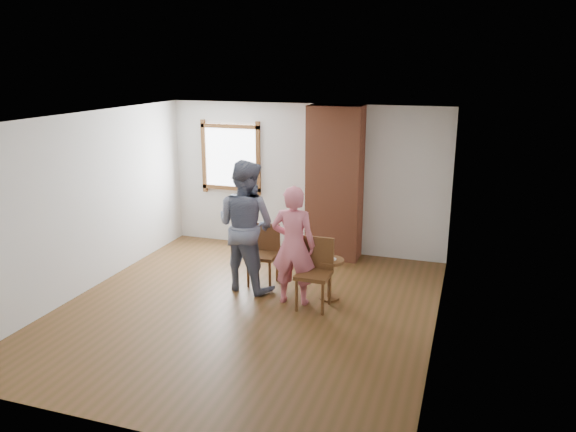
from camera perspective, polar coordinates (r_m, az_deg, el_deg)
The scene contains 12 objects.
ground at distance 7.82m, azimuth -4.24°, elevation -9.44°, with size 5.50×5.50×0.00m, color brown.
room_shell at distance 7.82m, azimuth -3.18°, elevation 4.54°, with size 5.04×5.52×2.62m.
brick_chimney at distance 9.50m, azimuth 4.77°, elevation 3.32°, with size 0.90×0.50×2.60m, color #A15739.
stoneware_crock at distance 9.87m, azimuth -3.71°, elevation -2.82°, with size 0.31×0.31×0.40m, color #C8AC90.
dark_pot at distance 10.12m, azimuth -2.82°, elevation -3.11°, with size 0.14×0.14×0.14m, color black.
dining_chair_left at distance 8.54m, azimuth -2.43°, elevation -3.53°, with size 0.43×0.43×0.91m.
dining_chair_right at distance 7.72m, azimuth 2.78°, elevation -5.39°, with size 0.45×0.45×0.97m.
side_table at distance 7.99m, azimuth 4.25°, elevation -5.74°, with size 0.40×0.40×0.60m.
cake_plate at distance 7.92m, azimuth 4.28°, elevation -4.38°, with size 0.18×0.18×0.01m, color white.
cake_slice at distance 7.91m, azimuth 4.36°, elevation -4.16°, with size 0.08×0.07×0.06m, color white.
man at distance 8.21m, azimuth -4.32°, elevation -0.97°, with size 0.94×0.74×1.94m, color #16203E.
person_pink at distance 7.72m, azimuth 0.55°, elevation -3.01°, with size 0.61×0.40×1.68m, color #DE6F82.
Camera 1 is at (2.78, -6.53, 3.28)m, focal length 35.00 mm.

